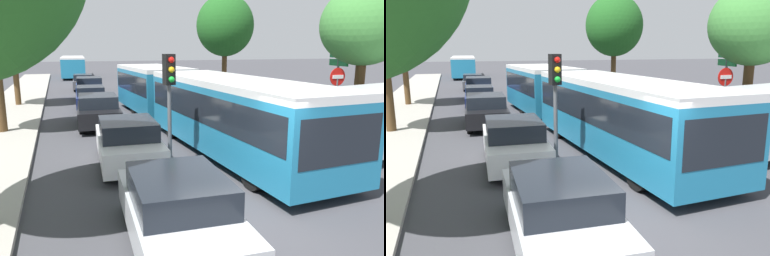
% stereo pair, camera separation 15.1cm
% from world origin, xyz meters
% --- Properties ---
extents(ground_plane, '(200.00, 200.00, 0.00)m').
position_xyz_m(ground_plane, '(0.00, 0.00, 0.00)').
color(ground_plane, '#3D3D42').
extents(kerb_strip_left, '(3.20, 53.06, 0.14)m').
position_xyz_m(kerb_strip_left, '(-6.09, 21.53, 0.07)').
color(kerb_strip_left, '#9E998E').
rests_on(kerb_strip_left, ground).
extents(articulated_bus, '(3.56, 17.46, 2.58)m').
position_xyz_m(articulated_bus, '(1.75, 8.67, 1.49)').
color(articulated_bus, teal).
rests_on(articulated_bus, ground).
extents(city_bus_rear, '(3.09, 11.80, 2.52)m').
position_xyz_m(city_bus_rear, '(-1.67, 43.06, 1.46)').
color(city_bus_rear, teal).
rests_on(city_bus_rear, ground).
extents(queued_car_silver, '(1.94, 4.14, 1.41)m').
position_xyz_m(queued_car_silver, '(-1.66, -0.29, 0.71)').
color(queued_car_silver, '#B7BABF').
rests_on(queued_car_silver, ground).
extents(queued_car_white, '(1.99, 4.24, 1.44)m').
position_xyz_m(queued_car_white, '(-1.62, 4.92, 0.73)').
color(queued_car_white, white).
rests_on(queued_car_white, ground).
extents(queued_car_black, '(2.05, 4.37, 1.48)m').
position_xyz_m(queued_car_black, '(-1.88, 11.18, 0.75)').
color(queued_car_black, black).
rests_on(queued_car_black, ground).
extents(queued_car_navy, '(1.88, 4.01, 1.36)m').
position_xyz_m(queued_car_navy, '(-1.76, 16.59, 0.69)').
color(queued_car_navy, navy).
rests_on(queued_car_navy, ground).
extents(queued_car_blue, '(2.10, 4.47, 1.52)m').
position_xyz_m(queued_car_blue, '(-1.44, 21.69, 0.77)').
color(queued_car_blue, '#284799').
rests_on(queued_car_blue, ground).
extents(queued_car_graphite, '(1.87, 3.99, 1.36)m').
position_xyz_m(queued_car_graphite, '(-1.51, 27.40, 0.69)').
color(queued_car_graphite, '#47474C').
rests_on(queued_car_graphite, ground).
extents(white_van, '(5.30, 2.96, 2.31)m').
position_xyz_m(white_van, '(6.12, 3.05, 1.24)').
color(white_van, '#B7BABF').
rests_on(white_van, ground).
extents(traffic_light, '(0.37, 0.39, 3.40)m').
position_xyz_m(traffic_light, '(-0.43, 4.37, 2.50)').
color(traffic_light, '#56595E').
rests_on(traffic_light, ground).
extents(no_entry_sign, '(0.70, 0.08, 2.82)m').
position_xyz_m(no_entry_sign, '(6.76, 5.64, 1.88)').
color(no_entry_sign, '#56595E').
rests_on(no_entry_sign, ground).
extents(direction_sign_post, '(0.30, 1.39, 3.60)m').
position_xyz_m(direction_sign_post, '(7.80, 6.86, 2.55)').
color(direction_sign_post, '#56595E').
rests_on(direction_sign_post, ground).
extents(tree_left_far, '(3.88, 3.88, 6.82)m').
position_xyz_m(tree_left_far, '(-5.94, 18.94, 4.79)').
color(tree_left_far, '#51381E').
rests_on(tree_left_far, ground).
extents(tree_right_near, '(3.37, 3.37, 6.00)m').
position_xyz_m(tree_right_near, '(7.91, 5.57, 4.33)').
color(tree_right_near, '#51381E').
rests_on(tree_right_near, ground).
extents(tree_right_mid, '(4.04, 4.04, 7.26)m').
position_xyz_m(tree_right_mid, '(7.82, 18.63, 5.09)').
color(tree_right_mid, '#51381E').
rests_on(tree_right_mid, ground).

